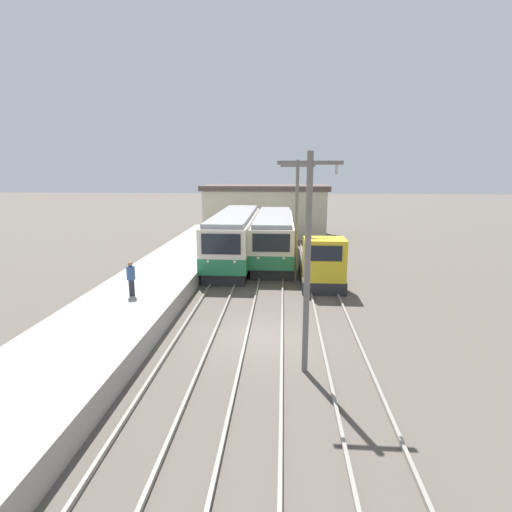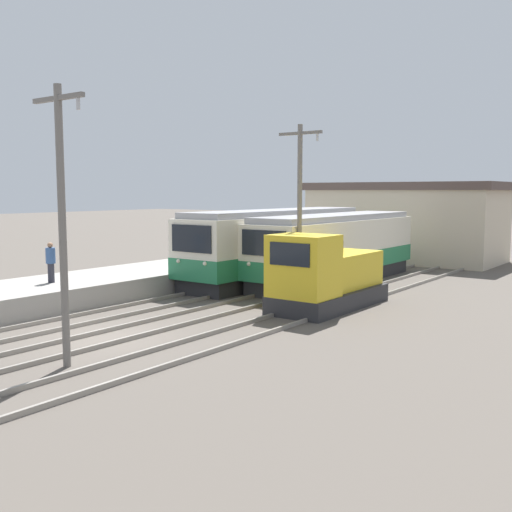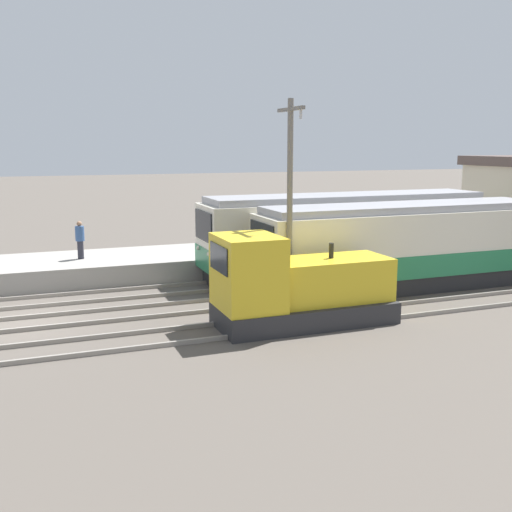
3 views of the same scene
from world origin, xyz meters
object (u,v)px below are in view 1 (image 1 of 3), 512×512
Objects in this scene: commuter_train_center at (274,239)px; shunting_locomotive at (321,263)px; catenary_mast_near at (308,258)px; catenary_mast_mid at (297,217)px; commuter_train_left at (235,240)px; person_on_platform at (131,277)px.

commuter_train_center is 6.91m from shunting_locomotive.
catenary_mast_near reaches higher than shunting_locomotive.
catenary_mast_near is (-1.49, -10.90, 2.75)m from shunting_locomotive.
catenary_mast_mid is at bearing -75.40° from commuter_train_center.
commuter_train_left reaches higher than person_on_platform.
commuter_train_left reaches higher than commuter_train_center.
catenary_mast_near is 9.55m from person_on_platform.
shunting_locomotive reaches higher than person_on_platform.
catenary_mast_near and catenary_mast_mid have the same top height.
commuter_train_center is 2.15× the size of shunting_locomotive.
person_on_platform is at bearing -117.63° from commuter_train_center.
person_on_platform is (-7.85, -6.34, -2.16)m from catenary_mast_mid.
catenary_mast_near is 1.00× the size of catenary_mast_mid.
catenary_mast_near is at bearing -84.96° from commuter_train_center.
catenary_mast_near is 4.43× the size of person_on_platform.
catenary_mast_mid is 10.32m from person_on_platform.
person_on_platform is at bearing -141.09° from catenary_mast_mid.
commuter_train_center is 17.33m from catenary_mast_near.
catenary_mast_near is at bearing -90.00° from catenary_mast_mid.
commuter_train_center is 13.69m from person_on_platform.
commuter_train_center is 6.42m from catenary_mast_mid.
person_on_platform is at bearing 147.61° from catenary_mast_near.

